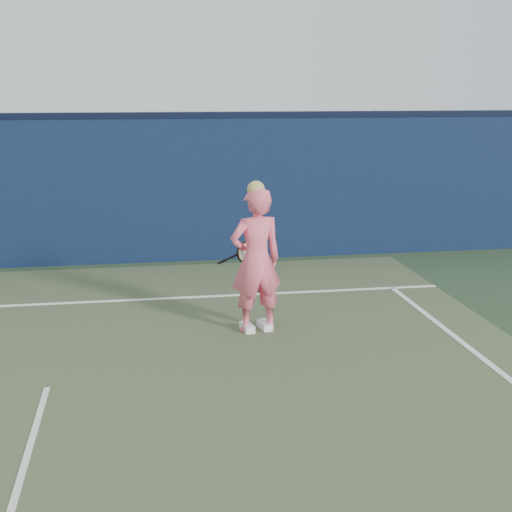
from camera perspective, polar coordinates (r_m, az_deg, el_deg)
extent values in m
plane|color=#273B24|center=(6.85, -17.35, -13.44)|extent=(80.00, 80.00, 0.00)
cube|color=#0B1632|center=(12.73, -13.90, 4.97)|extent=(24.00, 0.40, 2.50)
cube|color=black|center=(12.61, -14.23, 10.82)|extent=(24.00, 0.42, 0.10)
imported|color=#F55F76|center=(8.86, 0.00, -0.36)|extent=(0.74, 0.56, 1.83)
sphere|color=tan|center=(8.70, 0.00, 5.33)|extent=(0.22, 0.22, 0.22)
cube|color=white|center=(9.15, 0.71, -5.58)|extent=(0.17, 0.30, 0.10)
cube|color=white|center=(9.07, -0.71, -5.75)|extent=(0.17, 0.30, 0.10)
torus|color=black|center=(9.30, -0.94, 0.31)|extent=(0.25, 0.22, 0.28)
torus|color=yellow|center=(9.30, -0.94, 0.31)|extent=(0.20, 0.17, 0.23)
cylinder|color=beige|center=(9.30, -0.94, 0.31)|extent=(0.19, 0.16, 0.23)
cylinder|color=black|center=(9.22, -2.11, -0.17)|extent=(0.24, 0.15, 0.09)
cylinder|color=black|center=(9.18, -2.78, -0.47)|extent=(0.12, 0.09, 0.06)
cube|color=white|center=(10.55, -14.51, -3.64)|extent=(11.00, 0.08, 0.01)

